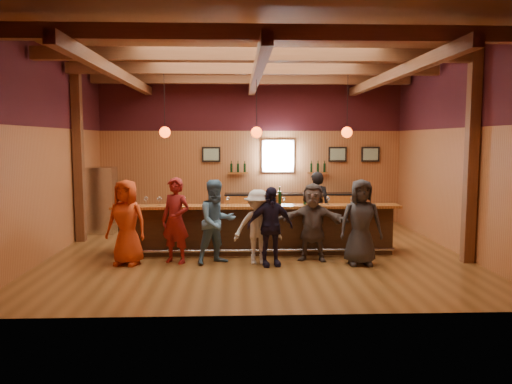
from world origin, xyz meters
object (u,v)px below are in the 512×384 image
at_px(customer_denim, 217,222).
at_px(bottle_a, 280,197).
at_px(customer_redvest, 176,220).
at_px(bartender, 317,207).
at_px(stainless_fridge, 102,200).
at_px(bar_counter, 257,229).
at_px(customer_brown, 313,222).
at_px(back_bar_cabinet, 292,209).
at_px(ice_bucket, 273,200).
at_px(customer_dark, 361,222).
at_px(customer_orange, 127,222).
at_px(customer_navy, 270,226).
at_px(customer_white, 258,227).

distance_m(customer_denim, bottle_a, 1.67).
distance_m(customer_redvest, bartender, 3.73).
xyz_separation_m(stainless_fridge, customer_denim, (3.25, -3.50, -0.04)).
xyz_separation_m(bar_counter, customer_brown, (1.14, -0.87, 0.30)).
distance_m(back_bar_cabinet, ice_bucket, 4.07).
relative_size(customer_redvest, customer_brown, 1.08).
xyz_separation_m(customer_brown, customer_dark, (0.92, -0.40, 0.06)).
bearing_deg(bottle_a, customer_dark, -35.21).
bearing_deg(stainless_fridge, bar_counter, -30.76).
bearing_deg(customer_redvest, customer_brown, 28.10).
bearing_deg(back_bar_cabinet, customer_orange, -129.88).
relative_size(customer_redvest, customer_denim, 1.02).
xyz_separation_m(customer_orange, customer_navy, (2.91, -0.22, -0.07)).
bearing_deg(customer_brown, bar_counter, 155.35).
height_order(stainless_fridge, customer_redvest, stainless_fridge).
relative_size(customer_redvest, customer_dark, 1.01).
xyz_separation_m(back_bar_cabinet, customer_dark, (0.87, -4.84, 0.40)).
bearing_deg(ice_bucket, customer_navy, -97.86).
distance_m(stainless_fridge, customer_denim, 4.77).
relative_size(bar_counter, customer_orange, 3.62).
height_order(customer_navy, bartender, bartender).
xyz_separation_m(customer_navy, customer_brown, (0.93, 0.42, 0.01)).
distance_m(back_bar_cabinet, stainless_fridge, 5.43).
distance_m(customer_white, bottle_a, 1.18).
height_order(bar_counter, stainless_fridge, stainless_fridge).
relative_size(customer_navy, customer_dark, 0.92).
bearing_deg(back_bar_cabinet, customer_redvest, -122.60).
xyz_separation_m(bar_counter, ice_bucket, (0.34, -0.34, 0.71)).
distance_m(customer_navy, customer_brown, 1.02).
bearing_deg(customer_white, stainless_fridge, 133.29).
height_order(back_bar_cabinet, customer_dark, customer_dark).
height_order(customer_redvest, bartender, customer_redvest).
relative_size(back_bar_cabinet, customer_orange, 2.30).
bearing_deg(stainless_fridge, bottle_a, -29.60).
xyz_separation_m(bar_counter, customer_dark, (2.06, -1.27, 0.35)).
distance_m(bar_counter, bartender, 1.80).
distance_m(stainless_fridge, customer_redvest, 4.17).
bearing_deg(bottle_a, back_bar_cabinet, 79.58).
xyz_separation_m(stainless_fridge, customer_brown, (5.25, -3.32, -0.08)).
relative_size(customer_dark, ice_bucket, 7.13).
relative_size(customer_denim, customer_brown, 1.06).
bearing_deg(customer_orange, customer_denim, 15.24).
xyz_separation_m(stainless_fridge, ice_bucket, (4.46, -2.79, 0.33)).
bearing_deg(customer_white, back_bar_cabinet, 69.79).
xyz_separation_m(customer_orange, customer_denim, (1.82, 0.02, -0.00)).
relative_size(back_bar_cabinet, customer_dark, 2.29).
bearing_deg(bar_counter, bartender, 31.55).
height_order(back_bar_cabinet, customer_navy, customer_navy).
height_order(customer_redvest, customer_navy, customer_redvest).
relative_size(back_bar_cabinet, customer_white, 2.61).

